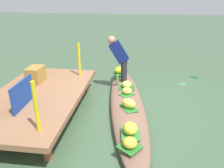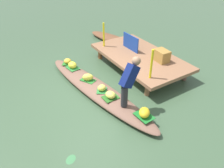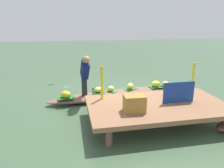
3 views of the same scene
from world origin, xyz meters
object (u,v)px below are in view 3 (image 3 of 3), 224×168
at_px(banana_bunch_1, 130,86).
at_px(banana_bunch_2, 99,90).
at_px(banana_bunch_0, 166,84).
at_px(banana_bunch_5, 111,89).
at_px(vendor_person, 85,73).
at_px(banana_bunch_3, 66,94).
at_px(banana_bunch_4, 156,84).
at_px(market_banner, 179,92).
at_px(produce_crate, 134,103).
at_px(vendor_boat, 120,94).
at_px(water_bottle, 93,91).

relative_size(banana_bunch_1, banana_bunch_2, 1.09).
xyz_separation_m(banana_bunch_0, banana_bunch_5, (1.86, 0.18, 0.00)).
bearing_deg(vendor_person, banana_bunch_5, -161.31).
bearing_deg(banana_bunch_3, banana_bunch_4, -170.57).
distance_m(banana_bunch_0, vendor_person, 2.75).
height_order(banana_bunch_2, market_banner, market_banner).
distance_m(banana_bunch_1, produce_crate, 2.28).
distance_m(banana_bunch_3, banana_bunch_5, 1.38).
distance_m(banana_bunch_4, banana_bunch_5, 1.52).
bearing_deg(vendor_boat, vendor_person, 6.55).
bearing_deg(water_bottle, vendor_boat, -160.03).
distance_m(vendor_boat, banana_bunch_5, 0.35).
relative_size(banana_bunch_1, market_banner, 0.39).
relative_size(banana_bunch_0, market_banner, 0.30).
distance_m(market_banner, produce_crate, 1.20).
bearing_deg(produce_crate, banana_bunch_2, -77.52).
xyz_separation_m(banana_bunch_5, water_bottle, (0.57, 0.29, 0.04)).
relative_size(banana_bunch_3, water_bottle, 1.20).
height_order(vendor_person, produce_crate, vendor_person).
xyz_separation_m(vendor_boat, banana_bunch_3, (1.62, 0.34, 0.22)).
distance_m(banana_bunch_3, produce_crate, 2.32).
xyz_separation_m(water_bottle, market_banner, (-1.82, 1.52, 0.36)).
bearing_deg(vendor_person, banana_bunch_1, -166.33).
distance_m(banana_bunch_0, banana_bunch_5, 1.87).
xyz_separation_m(vendor_person, market_banner, (-2.03, 1.54, -0.19)).
bearing_deg(banana_bunch_3, banana_bunch_5, -166.86).
height_order(banana_bunch_3, market_banner, market_banner).
bearing_deg(banana_bunch_3, produce_crate, 128.55).
distance_m(vendor_boat, banana_bunch_1, 0.42).
xyz_separation_m(vendor_boat, produce_crate, (0.19, 2.13, 0.53)).
relative_size(vendor_boat, produce_crate, 10.01).
relative_size(vendor_boat, banana_bunch_2, 16.23).
xyz_separation_m(banana_bunch_2, produce_crate, (-0.46, 2.07, 0.33)).
height_order(banana_bunch_1, produce_crate, produce_crate).
bearing_deg(vendor_boat, banana_bunch_0, 176.92).
distance_m(banana_bunch_5, vendor_person, 1.02).
distance_m(banana_bunch_2, produce_crate, 2.15).
bearing_deg(banana_bunch_5, banana_bunch_1, -172.85).
relative_size(vendor_boat, banana_bunch_5, 19.92).
relative_size(vendor_person, produce_crate, 2.68).
relative_size(banana_bunch_2, water_bottle, 1.06).
distance_m(banana_bunch_3, vendor_person, 0.80).
distance_m(banana_bunch_3, market_banner, 3.01).
relative_size(banana_bunch_3, market_banner, 0.40).
distance_m(banana_bunch_2, vendor_person, 0.76).
xyz_separation_m(vendor_person, produce_crate, (-0.88, 1.84, -0.26)).
bearing_deg(produce_crate, water_bottle, -70.09).
relative_size(banana_bunch_2, produce_crate, 0.62).
distance_m(banana_bunch_4, produce_crate, 2.70).
bearing_deg(market_banner, vendor_boat, -63.17).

